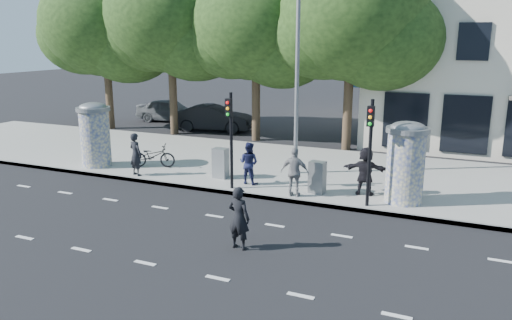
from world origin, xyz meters
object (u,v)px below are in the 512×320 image
at_px(bicycle, 153,156).
at_px(car_mid, 214,118).
at_px(street_lamp, 297,53).
at_px(ad_column_left, 95,133).
at_px(traffic_pole_near, 231,131).
at_px(ped_b, 136,154).
at_px(ad_column_right, 406,160).
at_px(man_road, 239,218).
at_px(cabinet_right, 317,177).
at_px(ped_c, 249,163).
at_px(ped_e, 295,172).
at_px(car_left, 170,110).
at_px(ped_f, 365,171).
at_px(traffic_pole_far, 370,142).
at_px(cabinet_left, 221,163).

distance_m(bicycle, car_mid, 9.24).
bearing_deg(street_lamp, car_mid, 135.29).
bearing_deg(ad_column_left, traffic_pole_near, -6.11).
relative_size(ped_b, bicycle, 0.92).
distance_m(ad_column_right, bicycle, 10.15).
distance_m(man_road, bicycle, 8.74).
bearing_deg(man_road, cabinet_right, -90.83).
bearing_deg(bicycle, cabinet_right, -115.80).
bearing_deg(ped_c, man_road, 117.22).
relative_size(ad_column_left, ped_e, 1.58).
height_order(ad_column_right, car_left, ad_column_right).
distance_m(street_lamp, car_mid, 11.54).
bearing_deg(cabinet_right, bicycle, -178.78).
distance_m(ped_f, cabinet_right, 1.63).
bearing_deg(car_left, ad_column_right, -131.48).
bearing_deg(man_road, ped_c, -62.23).
relative_size(ped_b, man_road, 0.99).
bearing_deg(man_road, ad_column_left, -22.91).
distance_m(bicycle, car_left, 12.59).
distance_m(traffic_pole_near, cabinet_right, 3.39).
bearing_deg(bicycle, traffic_pole_far, -119.07).
bearing_deg(cabinet_right, ped_e, -125.26).
bearing_deg(ped_e, ad_column_right, -169.68).
bearing_deg(ad_column_left, ad_column_right, 0.92).
bearing_deg(ped_b, ped_f, -155.90).
bearing_deg(car_left, ad_column_left, -167.71).
distance_m(traffic_pole_far, cabinet_right, 2.50).
distance_m(ad_column_right, car_mid, 15.42).
bearing_deg(ped_c, street_lamp, -112.58).
xyz_separation_m(traffic_pole_near, street_lamp, (1.40, 2.84, 2.56)).
relative_size(ped_b, ped_f, 1.00).
bearing_deg(cabinet_left, car_mid, 122.11).
bearing_deg(street_lamp, cabinet_right, -54.04).
relative_size(street_lamp, cabinet_right, 7.19).
height_order(ad_column_right, man_road, ad_column_right).
bearing_deg(car_mid, ped_f, -142.22).
height_order(street_lamp, car_left, street_lamp).
distance_m(ad_column_left, car_mid, 9.78).
bearing_deg(cabinet_left, car_left, 132.97).
bearing_deg(ad_column_right, car_mid, 141.71).
bearing_deg(traffic_pole_far, ped_f, 104.96).
bearing_deg(cabinet_left, cabinet_right, -3.17).
height_order(ped_f, car_mid, ped_f).
distance_m(ped_b, man_road, 7.85).
distance_m(ped_b, ped_c, 4.54).
distance_m(traffic_pole_far, ped_b, 9.05).
bearing_deg(ped_b, car_mid, -61.13).
xyz_separation_m(street_lamp, car_mid, (-7.69, 7.61, -4.03)).
relative_size(ped_b, ped_c, 1.08).
bearing_deg(street_lamp, car_left, 141.52).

